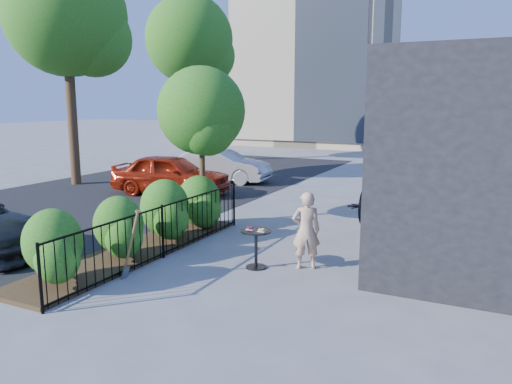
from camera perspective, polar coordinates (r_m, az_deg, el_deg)
The scene contains 13 objects.
ground at distance 9.59m, azimuth -3.20°, elevation -8.73°, with size 120.00×120.00×0.00m, color gray.
fence at distance 10.22m, azimuth -10.62°, elevation -4.41°, with size 0.05×6.05×1.10m.
planting_bed at distance 10.78m, azimuth -13.54°, elevation -6.62°, with size 1.30×6.00×0.08m, color #382616.
shrubs at distance 10.62m, azimuth -12.93°, elevation -3.16°, with size 1.10×5.60×1.24m.
patio_tree at distance 12.59m, azimuth -6.12°, elevation 8.61°, with size 2.20×2.20×3.94m.
street at distance 16.11m, azimuth -19.97°, elevation -1.48°, with size 9.00×30.00×0.01m, color black.
street_tree_near at distance 20.17m, azimuth -20.85°, elevation 17.63°, with size 4.40×4.40×8.28m.
street_tree_far at distance 26.31m, azimuth -7.57°, elevation 16.33°, with size 4.40×4.40×8.28m.
cafe_table at distance 9.47m, azimuth 0.00°, elevation -5.73°, with size 0.59×0.59×0.79m.
woman at distance 9.44m, azimuth 5.75°, elevation -4.39°, with size 0.54×0.35×1.48m, color tan.
shovel at distance 9.10m, azimuth -14.21°, elevation -6.27°, with size 0.45×0.17×1.32m.
car_red at distance 17.15m, azimuth -9.68°, elevation 2.01°, with size 1.63×4.04×1.38m, color #A3220D.
car_silver at distance 19.62m, azimuth -4.11°, elevation 3.04°, with size 1.37×3.92×1.29m, color #ACACB0.
Camera 1 is at (4.45, -7.90, 3.13)m, focal length 35.00 mm.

